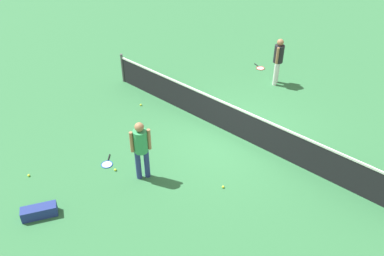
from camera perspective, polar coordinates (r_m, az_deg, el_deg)
ground_plane at (r=12.13m, az=5.97°, el=-0.93°), size 40.00×40.00×0.00m
court_net at (r=11.84m, az=6.11°, el=1.02°), size 10.09×0.09×1.07m
player_near_side at (r=10.05m, az=-7.22°, el=-2.56°), size 0.47×0.48×1.70m
player_far_side at (r=14.57m, az=12.07°, el=9.65°), size 0.43×0.52×1.70m
tennis_racket_near_player at (r=11.23m, az=-11.88°, el=-4.95°), size 0.51×0.56×0.03m
tennis_racket_far_player at (r=15.99m, az=9.57°, el=8.36°), size 0.60×0.42×0.03m
tennis_ball_near_player at (r=10.32m, az=4.42°, el=-8.28°), size 0.07×0.07×0.07m
tennis_ball_by_net at (r=13.50m, az=-7.24°, el=3.26°), size 0.07×0.07×0.07m
tennis_ball_midcourt at (r=10.96m, az=-10.77°, el=-5.80°), size 0.07×0.07×0.07m
tennis_ball_stray_left at (r=11.43m, az=-7.82°, el=-3.48°), size 0.07×0.07×0.07m
tennis_ball_stray_right at (r=11.43m, az=-22.03°, el=-6.21°), size 0.07×0.07×0.07m
equipment_bag at (r=10.18m, az=-20.54°, el=-10.94°), size 0.65×0.83×0.28m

